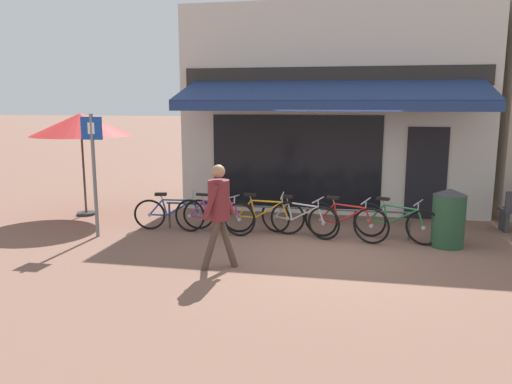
# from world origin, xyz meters

# --- Properties ---
(ground_plane) EXTENTS (160.00, 160.00, 0.00)m
(ground_plane) POSITION_xyz_m (0.00, 0.00, 0.00)
(ground_plane) COLOR brown
(shop_front) EXTENTS (7.29, 4.72, 4.93)m
(shop_front) POSITION_xyz_m (-0.20, 4.30, 2.46)
(shop_front) COLOR beige
(shop_front) RESTS_ON ground_plane
(bike_rack_rail) EXTENTS (5.00, 0.04, 0.57)m
(bike_rack_rail) POSITION_xyz_m (-0.99, 0.85, 0.49)
(bike_rack_rail) COLOR #47494F
(bike_rack_rail) RESTS_ON ground_plane
(bicycle_blue) EXTENTS (1.67, 0.53, 0.81)m
(bicycle_blue) POSITION_xyz_m (-3.30, 0.73, 0.36)
(bicycle_blue) COLOR black
(bicycle_blue) RESTS_ON ground_plane
(bicycle_purple) EXTENTS (1.77, 0.52, 0.83)m
(bicycle_purple) POSITION_xyz_m (-2.39, 0.60, 0.37)
(bicycle_purple) COLOR black
(bicycle_purple) RESTS_ON ground_plane
(bicycle_orange) EXTENTS (1.72, 0.52, 0.85)m
(bicycle_orange) POSITION_xyz_m (-1.42, 0.78, 0.38)
(bicycle_orange) COLOR black
(bicycle_orange) RESTS_ON ground_plane
(bicycle_silver) EXTENTS (1.67, 0.77, 0.82)m
(bicycle_silver) POSITION_xyz_m (-0.68, 0.74, 0.36)
(bicycle_silver) COLOR black
(bicycle_silver) RESTS_ON ground_plane
(bicycle_red) EXTENTS (1.66, 0.74, 0.86)m
(bicycle_red) POSITION_xyz_m (0.24, 0.62, 0.38)
(bicycle_red) COLOR black
(bicycle_red) RESTS_ON ground_plane
(bicycle_green) EXTENTS (1.64, 0.83, 0.84)m
(bicycle_green) POSITION_xyz_m (1.19, 0.76, 0.37)
(bicycle_green) COLOR black
(bicycle_green) RESTS_ON ground_plane
(pedestrian_adult) EXTENTS (0.56, 0.60, 1.71)m
(pedestrian_adult) POSITION_xyz_m (-1.70, -1.46, 1.04)
(pedestrian_adult) COLOR #47382D
(pedestrian_adult) RESTS_ON ground_plane
(litter_bin) EXTENTS (0.60, 0.60, 1.09)m
(litter_bin) POSITION_xyz_m (2.12, 0.56, 0.55)
(litter_bin) COLOR #23472D
(litter_bin) RESTS_ON ground_plane
(parking_sign) EXTENTS (0.44, 0.07, 2.43)m
(parking_sign) POSITION_xyz_m (-4.61, -0.07, 1.49)
(parking_sign) COLOR slate
(parking_sign) RESTS_ON ground_plane
(cafe_parasol) EXTENTS (2.29, 2.29, 2.40)m
(cafe_parasol) POSITION_xyz_m (-5.86, 1.66, 2.13)
(cafe_parasol) COLOR #4C3D2D
(cafe_parasol) RESTS_ON ground_plane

